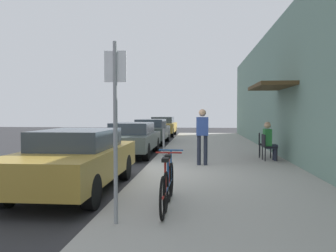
{
  "coord_description": "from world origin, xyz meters",
  "views": [
    {
      "loc": [
        1.59,
        -9.03,
        1.71
      ],
      "look_at": [
        0.19,
        6.12,
        1.12
      ],
      "focal_mm": 36.59,
      "sensor_mm": 36.0,
      "label": 1
    }
  ],
  "objects_px": {
    "bicycle_1": "(166,188)",
    "seated_patron_0": "(269,140)",
    "parking_meter": "(164,138)",
    "cafe_chair_1": "(263,143)",
    "parked_car_1": "(132,138)",
    "pedestrian_standing": "(202,132)",
    "parked_car_2": "(151,131)",
    "cafe_chair_0": "(267,145)",
    "parked_car_3": "(163,126)",
    "bicycle_0": "(169,183)",
    "street_sign": "(115,118)",
    "parked_car_0": "(76,159)"
  },
  "relations": [
    {
      "from": "bicycle_0",
      "to": "bicycle_1",
      "type": "bearing_deg",
      "value": -90.6
    },
    {
      "from": "parked_car_1",
      "to": "bicycle_1",
      "type": "xyz_separation_m",
      "value": [
        2.15,
        -7.92,
        -0.21
      ]
    },
    {
      "from": "bicycle_0",
      "to": "cafe_chair_1",
      "type": "distance_m",
      "value": 7.06
    },
    {
      "from": "parked_car_2",
      "to": "cafe_chair_1",
      "type": "height_order",
      "value": "parked_car_2"
    },
    {
      "from": "parked_car_1",
      "to": "parked_car_2",
      "type": "distance_m",
      "value": 5.29
    },
    {
      "from": "parking_meter",
      "to": "bicycle_1",
      "type": "bearing_deg",
      "value": -83.58
    },
    {
      "from": "cafe_chair_0",
      "to": "parked_car_2",
      "type": "bearing_deg",
      "value": 124.83
    },
    {
      "from": "street_sign",
      "to": "bicycle_1",
      "type": "height_order",
      "value": "street_sign"
    },
    {
      "from": "street_sign",
      "to": "bicycle_0",
      "type": "height_order",
      "value": "street_sign"
    },
    {
      "from": "parked_car_2",
      "to": "bicycle_1",
      "type": "bearing_deg",
      "value": -80.74
    },
    {
      "from": "parked_car_1",
      "to": "cafe_chair_1",
      "type": "bearing_deg",
      "value": -11.62
    },
    {
      "from": "cafe_chair_0",
      "to": "seated_patron_0",
      "type": "bearing_deg",
      "value": 3.37
    },
    {
      "from": "parked_car_0",
      "to": "bicycle_0",
      "type": "xyz_separation_m",
      "value": [
        2.16,
        -1.29,
        -0.23
      ]
    },
    {
      "from": "seated_patron_0",
      "to": "parked_car_2",
      "type": "bearing_deg",
      "value": 125.17
    },
    {
      "from": "bicycle_0",
      "to": "bicycle_1",
      "type": "height_order",
      "value": "same"
    },
    {
      "from": "cafe_chair_0",
      "to": "cafe_chair_1",
      "type": "bearing_deg",
      "value": 89.87
    },
    {
      "from": "parking_meter",
      "to": "bicycle_0",
      "type": "relative_size",
      "value": 0.77
    },
    {
      "from": "parked_car_0",
      "to": "cafe_chair_1",
      "type": "height_order",
      "value": "parked_car_0"
    },
    {
      "from": "bicycle_1",
      "to": "seated_patron_0",
      "type": "distance_m",
      "value": 6.75
    },
    {
      "from": "bicycle_0",
      "to": "cafe_chair_0",
      "type": "xyz_separation_m",
      "value": [
        2.78,
        5.7,
        0.14
      ]
    },
    {
      "from": "parked_car_3",
      "to": "bicycle_1",
      "type": "distance_m",
      "value": 19.62
    },
    {
      "from": "pedestrian_standing",
      "to": "seated_patron_0",
      "type": "bearing_deg",
      "value": 28.43
    },
    {
      "from": "parked_car_0",
      "to": "bicycle_1",
      "type": "xyz_separation_m",
      "value": [
        2.15,
        -1.71,
        -0.23
      ]
    },
    {
      "from": "parked_car_1",
      "to": "seated_patron_0",
      "type": "relative_size",
      "value": 3.41
    },
    {
      "from": "bicycle_1",
      "to": "seated_patron_0",
      "type": "height_order",
      "value": "seated_patron_0"
    },
    {
      "from": "cafe_chair_0",
      "to": "street_sign",
      "type": "bearing_deg",
      "value": -116.7
    },
    {
      "from": "parked_car_2",
      "to": "bicycle_0",
      "type": "height_order",
      "value": "parked_car_2"
    },
    {
      "from": "bicycle_0",
      "to": "parking_meter",
      "type": "bearing_deg",
      "value": 97.0
    },
    {
      "from": "parked_car_3",
      "to": "bicycle_0",
      "type": "xyz_separation_m",
      "value": [
        2.16,
        -19.09,
        -0.25
      ]
    },
    {
      "from": "bicycle_1",
      "to": "cafe_chair_0",
      "type": "xyz_separation_m",
      "value": [
        2.79,
        6.11,
        0.14
      ]
    },
    {
      "from": "parked_car_2",
      "to": "pedestrian_standing",
      "type": "height_order",
      "value": "pedestrian_standing"
    },
    {
      "from": "seated_patron_0",
      "to": "bicycle_1",
      "type": "bearing_deg",
      "value": -114.99
    },
    {
      "from": "parked_car_1",
      "to": "pedestrian_standing",
      "type": "height_order",
      "value": "pedestrian_standing"
    },
    {
      "from": "parked_car_3",
      "to": "cafe_chair_0",
      "type": "xyz_separation_m",
      "value": [
        4.94,
        -13.39,
        -0.11
      ]
    },
    {
      "from": "bicycle_1",
      "to": "seated_patron_0",
      "type": "bearing_deg",
      "value": 65.01
    },
    {
      "from": "parked_car_1",
      "to": "parked_car_2",
      "type": "height_order",
      "value": "parked_car_2"
    },
    {
      "from": "parking_meter",
      "to": "bicycle_0",
      "type": "xyz_separation_m",
      "value": [
        0.61,
        -4.95,
        -0.41
      ]
    },
    {
      "from": "parked_car_2",
      "to": "cafe_chair_0",
      "type": "distance_m",
      "value": 8.65
    },
    {
      "from": "bicycle_1",
      "to": "cafe_chair_1",
      "type": "distance_m",
      "value": 7.45
    },
    {
      "from": "seated_patron_0",
      "to": "cafe_chair_0",
      "type": "bearing_deg",
      "value": -176.63
    },
    {
      "from": "parked_car_2",
      "to": "cafe_chair_0",
      "type": "bearing_deg",
      "value": -55.17
    },
    {
      "from": "cafe_chair_0",
      "to": "cafe_chair_1",
      "type": "relative_size",
      "value": 1.0
    },
    {
      "from": "parking_meter",
      "to": "bicycle_0",
      "type": "distance_m",
      "value": 5.0
    },
    {
      "from": "parking_meter",
      "to": "street_sign",
      "type": "distance_m",
      "value": 6.14
    },
    {
      "from": "parking_meter",
      "to": "cafe_chair_1",
      "type": "relative_size",
      "value": 1.52
    },
    {
      "from": "cafe_chair_0",
      "to": "cafe_chair_1",
      "type": "distance_m",
      "value": 0.79
    },
    {
      "from": "parked_car_3",
      "to": "parked_car_0",
      "type": "bearing_deg",
      "value": -90.0
    },
    {
      "from": "parked_car_1",
      "to": "pedestrian_standing",
      "type": "xyz_separation_m",
      "value": [
        2.78,
        -3.01,
        0.43
      ]
    },
    {
      "from": "parked_car_3",
      "to": "street_sign",
      "type": "height_order",
      "value": "street_sign"
    },
    {
      "from": "parked_car_3",
      "to": "cafe_chair_1",
      "type": "bearing_deg",
      "value": -68.57
    }
  ]
}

